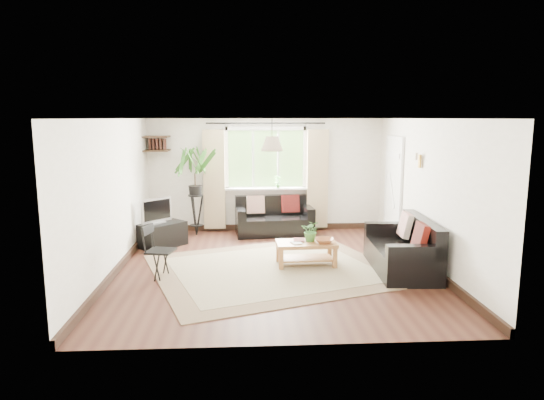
{
  "coord_description": "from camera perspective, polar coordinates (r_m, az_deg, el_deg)",
  "views": [
    {
      "loc": [
        -0.46,
        -7.6,
        2.41
      ],
      "look_at": [
        0.0,
        0.4,
        1.05
      ],
      "focal_mm": 32.0,
      "sensor_mm": 36.0,
      "label": 1
    }
  ],
  "objects": [
    {
      "name": "bowl",
      "position": [
        7.96,
        6.17,
        -4.78
      ],
      "size": [
        0.36,
        0.36,
        0.08
      ],
      "primitive_type": "imported",
      "rotation": [
        0.0,
        0.0,
        -0.19
      ],
      "color": "#955733",
      "rests_on": "coffee_table"
    },
    {
      "name": "table_plant",
      "position": [
        8.02,
        4.63,
        -3.63
      ],
      "size": [
        0.38,
        0.35,
        0.35
      ],
      "primitive_type": "imported",
      "rotation": [
        0.0,
        0.0,
        -0.28
      ],
      "color": "#39712D",
      "rests_on": "coffee_table"
    },
    {
      "name": "tv",
      "position": [
        9.34,
        -13.44,
        -1.16
      ],
      "size": [
        0.61,
        0.62,
        0.5
      ],
      "primitive_type": null,
      "rotation": [
        0.0,
        0.0,
        0.8
      ],
      "color": "#A5A5AA",
      "rests_on": "tv_stand"
    },
    {
      "name": "floor",
      "position": [
        7.98,
        0.17,
        -7.94
      ],
      "size": [
        5.5,
        5.5,
        0.0
      ],
      "primitive_type": "plane",
      "color": "black",
      "rests_on": "ground"
    },
    {
      "name": "book_b",
      "position": [
        8.07,
        2.55,
        -4.71
      ],
      "size": [
        0.21,
        0.26,
        0.02
      ],
      "primitive_type": "imported",
      "rotation": [
        0.0,
        0.0,
        -0.11
      ],
      "color": "brown",
      "rests_on": "coffee_table"
    },
    {
      "name": "coffee_table",
      "position": [
        8.05,
        4.03,
        -6.32
      ],
      "size": [
        0.99,
        0.56,
        0.4
      ],
      "primitive_type": null,
      "rotation": [
        0.0,
        0.0,
        0.03
      ],
      "color": "olive",
      "rests_on": "floor"
    },
    {
      "name": "corner_shelf",
      "position": [
        10.27,
        -13.41,
        6.48
      ],
      "size": [
        0.5,
        0.5,
        0.34
      ],
      "primitive_type": null,
      "color": "black",
      "rests_on": "wall_back"
    },
    {
      "name": "wall_front",
      "position": [
        5.02,
        2.06,
        -4.34
      ],
      "size": [
        5.0,
        0.02,
        2.4
      ],
      "primitive_type": "cube",
      "color": "silver",
      "rests_on": "floor"
    },
    {
      "name": "window",
      "position": [
        10.35,
        -0.73,
        4.87
      ],
      "size": [
        2.5,
        0.16,
        2.16
      ],
      "primitive_type": null,
      "color": "white",
      "rests_on": "wall_back"
    },
    {
      "name": "wall_left",
      "position": [
        7.96,
        -18.1,
        0.41
      ],
      "size": [
        0.02,
        5.5,
        2.4
      ],
      "primitive_type": "cube",
      "color": "silver",
      "rests_on": "floor"
    },
    {
      "name": "folding_chair",
      "position": [
        7.56,
        -12.95,
        -5.97
      ],
      "size": [
        0.5,
        0.5,
        0.81
      ],
      "primitive_type": null,
      "rotation": [
        0.0,
        0.0,
        1.35
      ],
      "color": "black",
      "rests_on": "floor"
    },
    {
      "name": "sofa_right",
      "position": [
        7.98,
        14.96,
        -5.29
      ],
      "size": [
        1.74,
        0.93,
        0.8
      ],
      "primitive_type": null,
      "rotation": [
        0.0,
        0.0,
        -1.62
      ],
      "color": "black",
      "rests_on": "floor"
    },
    {
      "name": "sill_plant",
      "position": [
        10.34,
        0.68,
        2.16
      ],
      "size": [
        0.14,
        0.1,
        0.27
      ],
      "primitive_type": "imported",
      "color": "#2D6023",
      "rests_on": "window"
    },
    {
      "name": "palm_stand",
      "position": [
        10.09,
        -9.0,
        1.0
      ],
      "size": [
        0.76,
        0.76,
        1.83
      ],
      "primitive_type": null,
      "rotation": [
        0.0,
        0.0,
        -0.07
      ],
      "color": "black",
      "rests_on": "floor"
    },
    {
      "name": "sofa_back",
      "position": [
        10.12,
        0.26,
        -1.98
      ],
      "size": [
        1.65,
        0.93,
        0.74
      ],
      "primitive_type": null,
      "rotation": [
        0.0,
        0.0,
        0.09
      ],
      "color": "black",
      "rests_on": "floor"
    },
    {
      "name": "door",
      "position": [
        9.85,
        14.06,
        1.12
      ],
      "size": [
        0.06,
        0.96,
        2.06
      ],
      "primitive_type": "cube",
      "color": "silver",
      "rests_on": "wall_right"
    },
    {
      "name": "rug",
      "position": [
        7.87,
        0.14,
        -8.12
      ],
      "size": [
        4.47,
        4.15,
        0.02
      ],
      "primitive_type": "cube",
      "rotation": [
        0.0,
        0.0,
        0.33
      ],
      "color": "#C1B795",
      "rests_on": "floor"
    },
    {
      "name": "pendant_lamp",
      "position": [
        8.02,
        0.0,
        7.06
      ],
      "size": [
        0.36,
        0.36,
        0.54
      ],
      "primitive_type": null,
      "color": "beige",
      "rests_on": "ceiling"
    },
    {
      "name": "wall_back",
      "position": [
        10.43,
        -0.74,
        2.98
      ],
      "size": [
        5.0,
        0.02,
        2.4
      ],
      "primitive_type": "cube",
      "color": "silver",
      "rests_on": "floor"
    },
    {
      "name": "wall_right",
      "position": [
        8.24,
        17.8,
        0.73
      ],
      "size": [
        0.02,
        5.5,
        2.4
      ],
      "primitive_type": "cube",
      "color": "silver",
      "rests_on": "floor"
    },
    {
      "name": "book_a",
      "position": [
        7.88,
        2.36,
        -5.1
      ],
      "size": [
        0.2,
        0.24,
        0.02
      ],
      "primitive_type": "imported",
      "rotation": [
        0.0,
        0.0,
        0.27
      ],
      "color": "silver",
      "rests_on": "coffee_table"
    },
    {
      "name": "ceiling",
      "position": [
        7.61,
        0.17,
        9.56
      ],
      "size": [
        5.5,
        5.5,
        0.0
      ],
      "primitive_type": "plane",
      "rotation": [
        3.14,
        0.0,
        0.0
      ],
      "color": "white",
      "rests_on": "floor"
    },
    {
      "name": "tv_stand",
      "position": [
        9.42,
        -12.75,
        -4.0
      ],
      "size": [
        0.93,
        0.94,
        0.45
      ],
      "primitive_type": "cube",
      "rotation": [
        0.0,
        0.0,
        0.8
      ],
      "color": "black",
      "rests_on": "floor"
    },
    {
      "name": "wall_sconce",
      "position": [
        8.43,
        16.82,
        4.67
      ],
      "size": [
        0.12,
        0.12,
        0.28
      ],
      "primitive_type": null,
      "color": "beige",
      "rests_on": "wall_right"
    }
  ]
}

